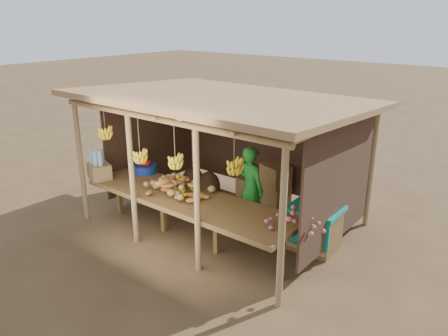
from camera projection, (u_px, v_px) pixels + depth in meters
The scene contains 13 objects.
ground at pixel (224, 221), 8.09m from camera, with size 60.00×60.00×0.00m, color brown.
stall_structure at pixel (221, 121), 7.40m from camera, with size 4.70×3.50×2.43m.
counter at pixel (188, 201), 7.14m from camera, with size 3.90×1.05×0.80m.
potato_heap at pixel (176, 180), 7.34m from camera, with size 1.14×0.68×0.37m, color #947D4C, non-canonical shape.
sweet_potato_heap at pixel (173, 185), 7.17m from camera, with size 1.02×0.61×0.36m, color #AE682C, non-canonical shape.
onion_heap at pixel (293, 218), 6.01m from camera, with size 0.81×0.49×0.36m, color #B65863, non-canonical shape.
banana_pile at pixel (177, 181), 7.35m from camera, with size 0.62×0.37×0.35m, color yellow, non-canonical shape.
tomato_basin at pixel (146, 168), 8.24m from camera, with size 0.43×0.43×0.23m.
bottle_box at pixel (99, 167), 7.90m from camera, with size 0.53×0.47×0.55m.
vendor at pixel (251, 188), 7.59m from camera, with size 0.56×0.37×1.53m, color #186C20.
tarp_crate at pixel (314, 226), 7.04m from camera, with size 0.83×0.72×0.96m.
carton_stack at pixel (267, 186), 8.77m from camera, with size 1.19×0.55×0.84m.
burlap_sacks at pixel (201, 182), 9.22m from camera, with size 0.93×0.49×0.66m.
Camera 1 is at (4.53, -5.73, 3.62)m, focal length 35.00 mm.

